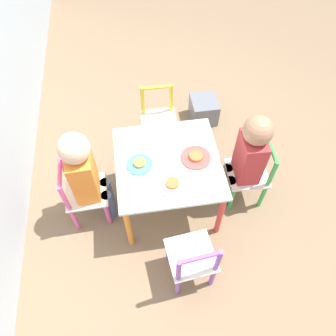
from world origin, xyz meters
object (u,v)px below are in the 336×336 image
chair_pink (83,193)px  storage_bin (204,110)px  kids_table (168,167)px  plate_left (172,184)px  plate_front (196,157)px  child_back (85,172)px  chair_purple (192,260)px  plate_back (140,164)px  child_front (248,154)px  chair_yellow (159,120)px  chair_green (250,174)px

chair_pink → storage_bin: chair_pink is taller
kids_table → plate_left: (-0.17, 0.00, 0.07)m
plate_front → child_back: bearing=91.2°
chair_purple → plate_back: 0.63m
child_front → plate_back: bearing=-89.2°
child_back → storage_bin: (0.77, -0.91, -0.37)m
chair_purple → plate_left: chair_purple is taller
kids_table → chair_yellow: chair_yellow is taller
kids_table → storage_bin: (0.76, -0.42, -0.30)m
child_front → plate_back: (0.03, 0.66, 0.00)m
chair_yellow → plate_back: chair_yellow is taller
chair_yellow → child_front: size_ratio=0.66×
storage_bin → child_back: bearing=130.3°
chair_yellow → plate_back: bearing=-107.1°
child_front → plate_left: size_ratio=4.43×
child_back → plate_front: bearing=-90.4°
kids_table → chair_green: chair_green is taller
child_back → plate_left: bearing=-109.3°
chair_purple → child_front: bearing=-135.6°
chair_pink → plate_left: 0.61m
chair_purple → plate_left: size_ratio=2.92×
chair_pink → child_back: child_back is taller
storage_bin → chair_purple: bearing=164.5°
chair_green → child_back: size_ratio=0.65×
kids_table → chair_purple: (-0.55, -0.05, -0.15)m
kids_table → plate_left: 0.18m
chair_green → storage_bin: bearing=-167.5°
child_front → plate_back: size_ratio=4.82×
chair_purple → plate_back: bearing=-73.3°
plate_back → kids_table: bearing=-90.0°
chair_yellow → plate_left: bearing=-89.7°
kids_table → chair_pink: 0.57m
chair_purple → child_back: (0.53, 0.55, 0.23)m
child_front → storage_bin: size_ratio=3.31×
chair_green → child_back: bearing=-87.9°
chair_green → plate_back: (0.03, 0.72, 0.22)m
chair_purple → storage_bin: bearing=-111.2°
kids_table → child_back: bearing=91.6°
kids_table → child_front: size_ratio=0.84×
chair_green → plate_front: bearing=-91.3°
plate_back → chair_purple: bearing=-157.6°
child_front → chair_yellow: bearing=-137.3°
kids_table → plate_left: bearing=180.0°
child_front → plate_front: (0.03, 0.32, 0.00)m
chair_yellow → storage_bin: (0.21, -0.41, -0.15)m
chair_pink → chair_yellow: 0.80m
chair_yellow → child_back: bearing=-130.5°
child_front → child_back: 0.98m
kids_table → storage_bin: kids_table is taller
chair_yellow → plate_front: size_ratio=2.72×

